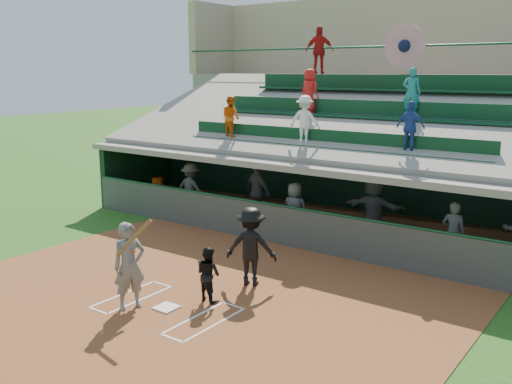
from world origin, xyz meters
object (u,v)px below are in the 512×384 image
Objects in this scene: batter_at_plate at (129,266)px; home_plate at (166,307)px; catcher at (208,274)px; white_table at (156,197)px; water_cooler at (158,183)px.

home_plate is at bearing 33.73° from batter_at_plate.
catcher is 8.91m from white_table.
batter_at_plate is at bearing 56.96° from catcher.
white_table reaches higher than home_plate.
home_plate is 0.37× the size of catcher.
batter_at_plate reaches higher than catcher.
catcher is 8.88m from water_cooler.
home_plate is 9.12m from water_cooler.
water_cooler reaches higher than white_table.
batter_at_plate is 8.99m from white_table.
white_table is 1.81× the size of water_cooler.
white_table is (-7.09, 5.40, -0.25)m from catcher.
batter_at_plate is (-0.60, -0.40, 0.89)m from home_plate.
home_plate is 0.22× the size of batter_at_plate.
white_table is at bearing 132.46° from batter_at_plate.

